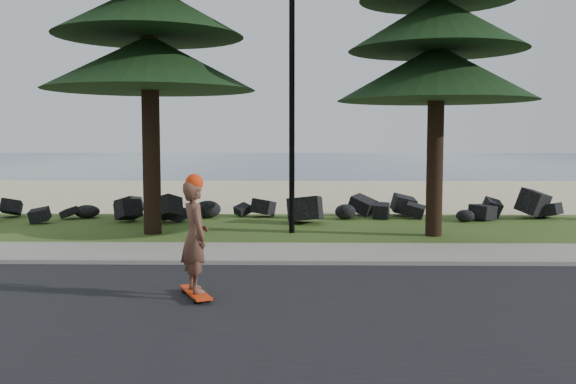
% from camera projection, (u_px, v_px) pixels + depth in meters
% --- Properties ---
extents(ground, '(160.00, 160.00, 0.00)m').
position_uv_depth(ground, '(290.00, 256.00, 13.07)').
color(ground, '#334D18').
rests_on(ground, ground).
extents(road, '(160.00, 7.00, 0.02)m').
position_uv_depth(road, '(284.00, 318.00, 8.59)').
color(road, black).
rests_on(road, ground).
extents(kerb, '(160.00, 0.20, 0.10)m').
position_uv_depth(kerb, '(289.00, 263.00, 12.17)').
color(kerb, gray).
rests_on(kerb, ground).
extents(sidewalk, '(160.00, 2.00, 0.08)m').
position_uv_depth(sidewalk, '(290.00, 253.00, 13.27)').
color(sidewalk, gray).
rests_on(sidewalk, ground).
extents(beach_sand, '(160.00, 15.00, 0.01)m').
position_uv_depth(beach_sand, '(295.00, 193.00, 27.52)').
color(beach_sand, beige).
rests_on(beach_sand, ground).
extents(ocean, '(160.00, 58.00, 0.01)m').
position_uv_depth(ocean, '(298.00, 161.00, 63.87)').
color(ocean, '#384E6C').
rests_on(ocean, ground).
extents(seawall_boulders, '(60.00, 2.40, 1.10)m').
position_uv_depth(seawall_boulders, '(293.00, 220.00, 18.65)').
color(seawall_boulders, black).
rests_on(seawall_boulders, ground).
extents(lamp_post, '(0.25, 0.14, 8.14)m').
position_uv_depth(lamp_post, '(292.00, 68.00, 15.90)').
color(lamp_post, black).
rests_on(lamp_post, ground).
extents(skateboarder, '(0.64, 1.01, 1.87)m').
position_uv_depth(skateboarder, '(195.00, 237.00, 9.58)').
color(skateboarder, red).
rests_on(skateboarder, ground).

